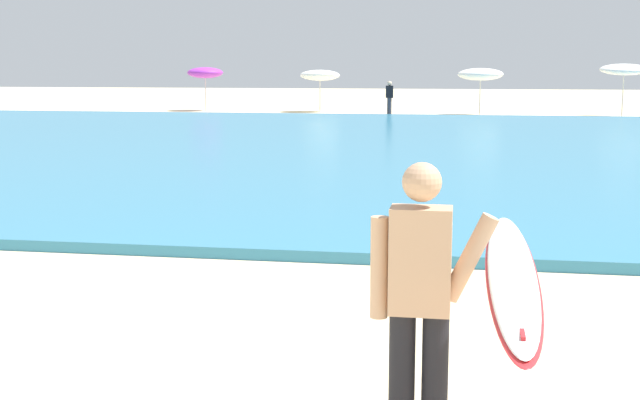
{
  "coord_description": "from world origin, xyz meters",
  "views": [
    {
      "loc": [
        3.69,
        -3.68,
        2.25
      ],
      "look_at": [
        2.46,
        3.42,
        1.1
      ],
      "focal_mm": 47.36,
      "sensor_mm": 36.0,
      "label": 1
    }
  ],
  "objects_px": {
    "surfer_with_board": "(460,289)",
    "beach_umbrella_0": "(205,73)",
    "beachgoer_near_row_left": "(389,98)",
    "beach_umbrella_2": "(481,74)",
    "beach_umbrella_3": "(624,70)",
    "beach_umbrella_1": "(320,75)"
  },
  "relations": [
    {
      "from": "beach_umbrella_2",
      "to": "beachgoer_near_row_left",
      "type": "relative_size",
      "value": 1.36
    },
    {
      "from": "surfer_with_board",
      "to": "beach_umbrella_0",
      "type": "bearing_deg",
      "value": 109.52
    },
    {
      "from": "beach_umbrella_2",
      "to": "beach_umbrella_1",
      "type": "bearing_deg",
      "value": 169.19
    },
    {
      "from": "surfer_with_board",
      "to": "beach_umbrella_3",
      "type": "height_order",
      "value": "beach_umbrella_3"
    },
    {
      "from": "beach_umbrella_1",
      "to": "beach_umbrella_2",
      "type": "xyz_separation_m",
      "value": [
        7.7,
        -1.47,
        0.07
      ]
    },
    {
      "from": "surfer_with_board",
      "to": "beach_umbrella_0",
      "type": "distance_m",
      "value": 38.78
    },
    {
      "from": "surfer_with_board",
      "to": "beach_umbrella_3",
      "type": "distance_m",
      "value": 35.47
    },
    {
      "from": "beach_umbrella_2",
      "to": "beach_umbrella_0",
      "type": "bearing_deg",
      "value": 173.42
    },
    {
      "from": "surfer_with_board",
      "to": "beach_umbrella_1",
      "type": "height_order",
      "value": "beach_umbrella_1"
    },
    {
      "from": "beach_umbrella_2",
      "to": "beach_umbrella_3",
      "type": "bearing_deg",
      "value": -1.76
    },
    {
      "from": "surfer_with_board",
      "to": "beachgoer_near_row_left",
      "type": "xyz_separation_m",
      "value": [
        -3.36,
        32.95,
        -0.18
      ]
    },
    {
      "from": "beach_umbrella_0",
      "to": "surfer_with_board",
      "type": "bearing_deg",
      "value": -70.48
    },
    {
      "from": "surfer_with_board",
      "to": "beach_umbrella_3",
      "type": "xyz_separation_m",
      "value": [
        6.85,
        34.79,
        1.06
      ]
    },
    {
      "from": "beach_umbrella_3",
      "to": "beachgoer_near_row_left",
      "type": "distance_m",
      "value": 10.44
    },
    {
      "from": "beach_umbrella_0",
      "to": "beach_umbrella_1",
      "type": "relative_size",
      "value": 1.04
    },
    {
      "from": "beach_umbrella_1",
      "to": "beach_umbrella_2",
      "type": "distance_m",
      "value": 7.84
    },
    {
      "from": "surfer_with_board",
      "to": "beachgoer_near_row_left",
      "type": "distance_m",
      "value": 33.13
    },
    {
      "from": "beach_umbrella_1",
      "to": "beach_umbrella_3",
      "type": "bearing_deg",
      "value": -6.8
    },
    {
      "from": "beach_umbrella_1",
      "to": "beach_umbrella_2",
      "type": "height_order",
      "value": "beach_umbrella_2"
    },
    {
      "from": "beach_umbrella_0",
      "to": "beachgoer_near_row_left",
      "type": "distance_m",
      "value": 10.3
    },
    {
      "from": "beach_umbrella_2",
      "to": "beachgoer_near_row_left",
      "type": "distance_m",
      "value": 4.57
    },
    {
      "from": "beach_umbrella_2",
      "to": "beachgoer_near_row_left",
      "type": "xyz_separation_m",
      "value": [
        -3.97,
        -2.02,
        -1.01
      ]
    }
  ]
}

